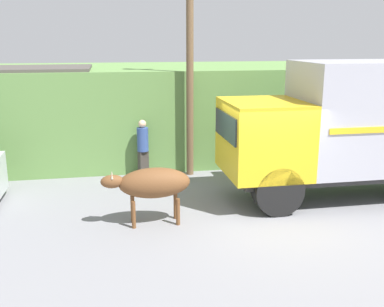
% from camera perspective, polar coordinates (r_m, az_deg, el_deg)
% --- Properties ---
extents(ground_plane, '(60.00, 60.00, 0.00)m').
position_cam_1_polar(ground_plane, '(10.91, 9.45, -7.56)').
color(ground_plane, gray).
extents(hillside_embankment, '(32.00, 5.66, 3.10)m').
position_cam_1_polar(hillside_embankment, '(16.69, 1.96, 5.77)').
color(hillside_embankment, '#608C47').
rests_on(hillside_embankment, ground_plane).
extents(building_backdrop, '(4.61, 2.70, 3.20)m').
position_cam_1_polar(building_backdrop, '(15.24, -21.13, 4.24)').
color(building_backdrop, '#99ADB7').
rests_on(building_backdrop, ground_plane).
extents(cargo_truck, '(6.36, 2.24, 3.50)m').
position_cam_1_polar(cargo_truck, '(12.17, 20.01, 3.45)').
color(cargo_truck, '#2D2D2D').
rests_on(cargo_truck, ground_plane).
extents(brown_cow, '(1.96, 0.68, 1.29)m').
position_cam_1_polar(brown_cow, '(9.95, -5.07, -3.81)').
color(brown_cow, brown).
rests_on(brown_cow, ground_plane).
extents(pedestrian_on_hill, '(0.45, 0.45, 1.74)m').
position_cam_1_polar(pedestrian_on_hill, '(13.37, -6.26, 0.97)').
color(pedestrian_on_hill, '#38332D').
rests_on(pedestrian_on_hill, ground_plane).
extents(utility_pole, '(0.90, 0.21, 6.95)m').
position_cam_1_polar(utility_pole, '(13.23, -0.27, 12.45)').
color(utility_pole, brown).
rests_on(utility_pole, ground_plane).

